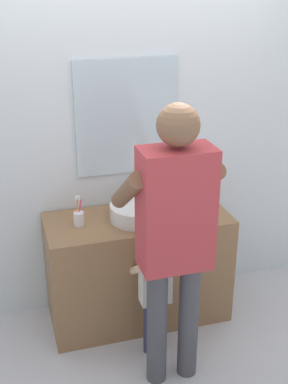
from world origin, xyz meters
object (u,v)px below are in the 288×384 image
child_toddler (155,285)px  toothbrush_cup (79,218)px  adult_parent (174,226)px  soap_bottle (189,200)px

child_toddler → toothbrush_cup: bearing=135.3°
toothbrush_cup → child_toddler: bearing=-44.7°
adult_parent → toothbrush_cup: bearing=124.2°
soap_bottle → adult_parent: size_ratio=0.09×
toothbrush_cup → adult_parent: adult_parent is taller
soap_bottle → adult_parent: bearing=-117.7°
soap_bottle → adult_parent: adult_parent is taller
soap_bottle → child_toddler: bearing=-131.7°
toothbrush_cup → child_toddler: toothbrush_cup is taller
child_toddler → adult_parent: 0.60m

